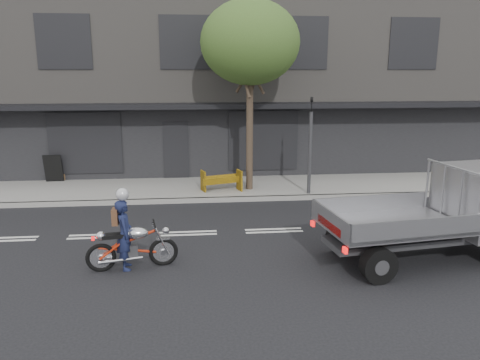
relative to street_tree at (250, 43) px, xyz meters
name	(u,v)px	position (x,y,z in m)	size (l,w,h in m)	color
ground	(188,233)	(-2.20, -4.20, -5.28)	(80.00, 80.00, 0.00)	black
sidewalk	(189,189)	(-2.20, 0.50, -5.20)	(32.00, 3.20, 0.15)	gray
kerb	(189,200)	(-2.20, -1.10, -5.20)	(32.00, 0.20, 0.15)	gray
building_main	(188,78)	(-2.20, 7.10, -1.28)	(26.00, 10.00, 8.00)	slate
street_tree	(250,43)	(0.00, 0.00, 0.00)	(3.40, 3.40, 6.74)	#382B21
traffic_light_pole	(310,151)	(2.00, -0.85, -3.63)	(0.12, 0.12, 3.50)	#2D2D30
motorcycle	(132,245)	(-3.40, -6.38, -4.74)	(2.04, 0.59, 1.05)	black
rider	(125,235)	(-3.55, -6.38, -4.47)	(0.59, 0.38, 1.61)	#171D3F
flatbed_ute	(468,204)	(4.47, -6.40, -3.99)	(5.08, 2.60, 2.25)	black
construction_barrier	(222,181)	(-1.03, -0.39, -4.74)	(1.39, 0.56, 0.78)	#FFB60D
sandwich_board	(53,168)	(-7.41, 1.80, -4.59)	(0.68, 0.45, 1.07)	black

